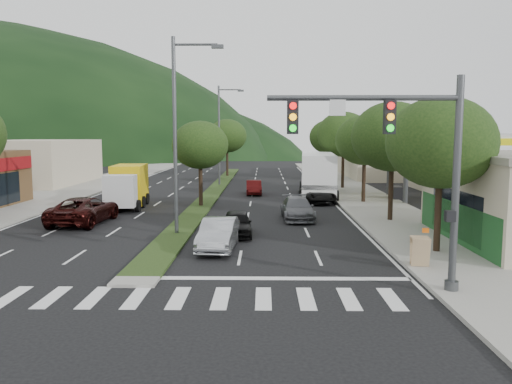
{
  "coord_description": "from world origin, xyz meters",
  "views": [
    {
      "loc": [
        4.5,
        -17.31,
        5.16
      ],
      "look_at": [
        4.05,
        11.74,
        1.81
      ],
      "focal_mm": 35.0,
      "sensor_mm": 36.0,
      "label": 1
    }
  ],
  "objects_px": {
    "tree_r_d": "(343,134)",
    "a_frame_sign": "(420,249)",
    "tree_r_e": "(329,137)",
    "traffic_signal": "(408,151)",
    "car_queue_c": "(254,187)",
    "tree_med_far": "(227,136)",
    "car_queue_a": "(237,223)",
    "box_truck": "(128,188)",
    "car_queue_b": "(297,208)",
    "streetlight_mid": "(221,130)",
    "motorhome": "(318,174)",
    "tree_med_near": "(200,145)",
    "suv_maroon": "(84,210)",
    "car_queue_d": "(317,195)",
    "tree_r_c": "(365,140)",
    "streetlight_near": "(179,126)",
    "sedan_silver": "(219,234)",
    "tree_r_a": "(441,143)",
    "tree_r_b": "(392,137)"
  },
  "relations": [
    {
      "from": "tree_med_near",
      "to": "tree_r_b",
      "type": "bearing_deg",
      "value": -26.57
    },
    {
      "from": "streetlight_mid",
      "to": "tree_med_far",
      "type": "bearing_deg",
      "value": 91.07
    },
    {
      "from": "tree_r_a",
      "to": "car_queue_c",
      "type": "bearing_deg",
      "value": 111.09
    },
    {
      "from": "traffic_signal",
      "to": "car_queue_c",
      "type": "height_order",
      "value": "traffic_signal"
    },
    {
      "from": "tree_med_far",
      "to": "box_truck",
      "type": "xyz_separation_m",
      "value": [
        -5.16,
        -26.22,
        -3.6
      ]
    },
    {
      "from": "tree_med_near",
      "to": "suv_maroon",
      "type": "height_order",
      "value": "tree_med_near"
    },
    {
      "from": "tree_r_d",
      "to": "suv_maroon",
      "type": "xyz_separation_m",
      "value": [
        -17.99,
        -18.69,
        -4.4
      ]
    },
    {
      "from": "streetlight_near",
      "to": "box_truck",
      "type": "xyz_separation_m",
      "value": [
        -5.37,
        9.78,
        -4.17
      ]
    },
    {
      "from": "tree_r_e",
      "to": "motorhome",
      "type": "height_order",
      "value": "tree_r_e"
    },
    {
      "from": "tree_med_near",
      "to": "car_queue_b",
      "type": "relative_size",
      "value": 1.31
    },
    {
      "from": "car_queue_c",
      "to": "tree_r_a",
      "type": "bearing_deg",
      "value": -71.31
    },
    {
      "from": "tree_med_near",
      "to": "car_queue_c",
      "type": "relative_size",
      "value": 1.63
    },
    {
      "from": "tree_med_far",
      "to": "car_queue_a",
      "type": "distance_m",
      "value": 36.49
    },
    {
      "from": "suv_maroon",
      "to": "motorhome",
      "type": "relative_size",
      "value": 0.59
    },
    {
      "from": "car_queue_d",
      "to": "box_truck",
      "type": "height_order",
      "value": "box_truck"
    },
    {
      "from": "suv_maroon",
      "to": "tree_r_d",
      "type": "bearing_deg",
      "value": -129.75
    },
    {
      "from": "tree_r_b",
      "to": "car_queue_b",
      "type": "height_order",
      "value": "tree_r_b"
    },
    {
      "from": "traffic_signal",
      "to": "car_queue_d",
      "type": "height_order",
      "value": "traffic_signal"
    },
    {
      "from": "streetlight_mid",
      "to": "car_queue_a",
      "type": "xyz_separation_m",
      "value": [
        2.92,
        -25.09,
        -4.95
      ]
    },
    {
      "from": "tree_med_near",
      "to": "streetlight_near",
      "type": "height_order",
      "value": "streetlight_near"
    },
    {
      "from": "traffic_signal",
      "to": "tree_r_c",
      "type": "relative_size",
      "value": 1.08
    },
    {
      "from": "tree_r_c",
      "to": "car_queue_a",
      "type": "xyz_separation_m",
      "value": [
        -8.88,
        -12.09,
        -4.11
      ]
    },
    {
      "from": "sedan_silver",
      "to": "motorhome",
      "type": "xyz_separation_m",
      "value": [
        6.54,
        19.39,
        1.21
      ]
    },
    {
      "from": "tree_r_c",
      "to": "car_queue_d",
      "type": "distance_m",
      "value": 5.36
    },
    {
      "from": "car_queue_c",
      "to": "sedan_silver",
      "type": "bearing_deg",
      "value": -95.62
    },
    {
      "from": "streetlight_mid",
      "to": "streetlight_near",
      "type": "bearing_deg",
      "value": -90.0
    },
    {
      "from": "sedan_silver",
      "to": "car_queue_d",
      "type": "bearing_deg",
      "value": 71.96
    },
    {
      "from": "sedan_silver",
      "to": "car_queue_c",
      "type": "bearing_deg",
      "value": 90.24
    },
    {
      "from": "tree_med_far",
      "to": "streetlight_mid",
      "type": "distance_m",
      "value": 11.02
    },
    {
      "from": "a_frame_sign",
      "to": "box_truck",
      "type": "bearing_deg",
      "value": 141.7
    },
    {
      "from": "tree_r_b",
      "to": "box_truck",
      "type": "height_order",
      "value": "tree_r_b"
    },
    {
      "from": "tree_r_a",
      "to": "car_queue_c",
      "type": "relative_size",
      "value": 1.8
    },
    {
      "from": "tree_med_far",
      "to": "box_truck",
      "type": "bearing_deg",
      "value": -101.14
    },
    {
      "from": "tree_r_d",
      "to": "sedan_silver",
      "type": "xyz_separation_m",
      "value": [
        -9.53,
        -25.22,
        -4.48
      ]
    },
    {
      "from": "car_queue_b",
      "to": "box_truck",
      "type": "relative_size",
      "value": 0.74
    },
    {
      "from": "tree_r_a",
      "to": "tree_r_b",
      "type": "xyz_separation_m",
      "value": [
        -0.0,
        8.0,
        0.22
      ]
    },
    {
      "from": "tree_med_near",
      "to": "sedan_silver",
      "type": "height_order",
      "value": "tree_med_near"
    },
    {
      "from": "tree_r_e",
      "to": "traffic_signal",
      "type": "bearing_deg",
      "value": -94.09
    },
    {
      "from": "tree_med_near",
      "to": "suv_maroon",
      "type": "bearing_deg",
      "value": -131.82
    },
    {
      "from": "motorhome",
      "to": "suv_maroon",
      "type": "bearing_deg",
      "value": -134.88
    },
    {
      "from": "tree_r_b",
      "to": "streetlight_near",
      "type": "xyz_separation_m",
      "value": [
        -11.79,
        -4.0,
        0.55
      ]
    },
    {
      "from": "traffic_signal",
      "to": "tree_r_a",
      "type": "distance_m",
      "value": 6.29
    },
    {
      "from": "tree_r_d",
      "to": "a_frame_sign",
      "type": "relative_size",
      "value": 4.74
    },
    {
      "from": "box_truck",
      "to": "a_frame_sign",
      "type": "bearing_deg",
      "value": 129.34
    },
    {
      "from": "tree_r_d",
      "to": "tree_r_e",
      "type": "relative_size",
      "value": 1.07
    },
    {
      "from": "tree_r_a",
      "to": "tree_med_far",
      "type": "distance_m",
      "value": 41.76
    },
    {
      "from": "streetlight_mid",
      "to": "suv_maroon",
      "type": "relative_size",
      "value": 1.77
    },
    {
      "from": "sedan_silver",
      "to": "suv_maroon",
      "type": "relative_size",
      "value": 0.75
    },
    {
      "from": "box_truck",
      "to": "motorhome",
      "type": "distance_m",
      "value": 15.55
    },
    {
      "from": "streetlight_mid",
      "to": "motorhome",
      "type": "distance_m",
      "value": 12.99
    }
  ]
}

